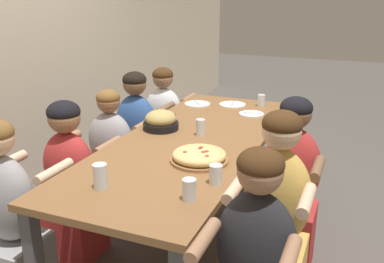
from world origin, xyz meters
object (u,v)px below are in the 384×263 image
at_px(drinking_glass_c, 189,190).
at_px(drinking_glass_d, 200,128).
at_px(empty_plate_a, 197,104).
at_px(drinking_glass_e, 216,175).
at_px(diner_far_midleft, 71,187).
at_px(skillet_bowl, 161,121).
at_px(diner_far_right, 164,128).
at_px(empty_plate_c, 233,105).
at_px(diner_near_center, 289,193).
at_px(diner_far_midright, 137,143).
at_px(drinking_glass_a, 100,176).
at_px(diner_near_midleft, 275,224).
at_px(diner_far_left, 10,226).
at_px(drinking_glass_b, 261,101).
at_px(diner_far_center, 113,164).
at_px(empty_plate_b, 251,114).
at_px(pizza_board_main, 199,157).

height_order(drinking_glass_c, drinking_glass_d, drinking_glass_d).
height_order(empty_plate_a, drinking_glass_d, drinking_glass_d).
relative_size(drinking_glass_e, diner_far_midleft, 0.09).
xyz_separation_m(skillet_bowl, diner_far_right, (0.86, 0.40, -0.37)).
bearing_deg(skillet_bowl, empty_plate_c, -19.24).
bearing_deg(drinking_glass_d, diner_far_right, 38.92).
bearing_deg(diner_near_center, diner_far_midright, -19.42).
relative_size(diner_near_center, diner_far_right, 1.08).
height_order(skillet_bowl, drinking_glass_e, skillet_bowl).
distance_m(empty_plate_c, drinking_glass_a, 1.81).
bearing_deg(empty_plate_c, drinking_glass_a, 175.33).
bearing_deg(skillet_bowl, diner_near_midleft, -121.12).
relative_size(diner_far_midleft, diner_far_left, 0.97).
height_order(diner_far_midright, diner_near_midleft, diner_near_midleft).
distance_m(drinking_glass_b, diner_near_midleft, 1.57).
relative_size(drinking_glass_b, drinking_glass_c, 0.92).
relative_size(skillet_bowl, diner_near_midleft, 0.31).
relative_size(drinking_glass_b, drinking_glass_e, 0.97).
bearing_deg(drinking_glass_b, empty_plate_c, 106.35).
bearing_deg(drinking_glass_c, diner_far_midleft, 69.66).
relative_size(drinking_glass_a, diner_far_center, 0.12).
bearing_deg(diner_near_center, drinking_glass_b, -66.72).
bearing_deg(diner_far_midright, skillet_bowl, -40.63).
xyz_separation_m(diner_far_midleft, diner_near_midleft, (-0.03, -1.36, 0.04)).
bearing_deg(diner_far_midleft, empty_plate_b, 52.02).
height_order(diner_far_center, diner_near_center, diner_near_center).
xyz_separation_m(diner_far_center, diner_far_right, (0.91, 0.00, 0.01)).
distance_m(skillet_bowl, diner_near_center, 1.03).
relative_size(diner_far_center, diner_far_right, 0.99).
bearing_deg(empty_plate_c, diner_near_midleft, -154.35).
relative_size(empty_plate_c, diner_far_midright, 0.20).
relative_size(diner_far_center, diner_far_midright, 0.95).
xyz_separation_m(diner_far_midleft, diner_near_center, (0.42, -1.36, 0.02)).
bearing_deg(drinking_glass_e, empty_plate_c, 13.73).
xyz_separation_m(skillet_bowl, diner_far_midright, (0.34, 0.40, -0.34)).
bearing_deg(empty_plate_a, diner_far_midleft, 163.09).
xyz_separation_m(drinking_glass_a, diner_far_left, (-0.12, 0.54, -0.34)).
xyz_separation_m(empty_plate_c, drinking_glass_d, (-0.85, -0.03, 0.05)).
xyz_separation_m(drinking_glass_b, diner_far_midright, (-0.55, 0.92, -0.32)).
distance_m(pizza_board_main, empty_plate_b, 1.07).
bearing_deg(empty_plate_a, diner_far_right, 71.86).
distance_m(skillet_bowl, empty_plate_c, 0.88).
bearing_deg(empty_plate_b, skillet_bowl, 139.91).
height_order(drinking_glass_a, diner_far_midleft, diner_far_midleft).
distance_m(drinking_glass_b, drinking_glass_e, 1.60).
relative_size(drinking_glass_a, drinking_glass_e, 1.27).
bearing_deg(drinking_glass_a, drinking_glass_d, -10.24).
bearing_deg(diner_near_midleft, empty_plate_a, -53.52).
relative_size(diner_far_midleft, diner_far_center, 1.03).
relative_size(drinking_glass_c, drinking_glass_d, 0.95).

